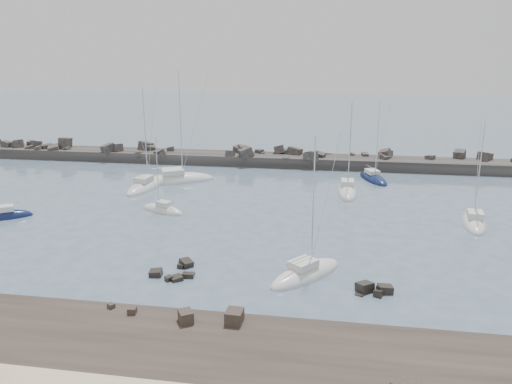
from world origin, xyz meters
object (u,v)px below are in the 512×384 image
(sailboat_7, at_px, (373,179))
(sailboat_3, at_px, (177,181))
(sailboat_1, at_px, (4,217))
(sailboat_6, at_px, (306,275))
(sailboat_5, at_px, (347,192))
(sailboat_8, at_px, (474,223))
(sailboat_2, at_px, (146,187))
(sailboat_4, at_px, (163,210))

(sailboat_7, bearing_deg, sailboat_3, -168.77)
(sailboat_7, bearing_deg, sailboat_1, -149.88)
(sailboat_7, bearing_deg, sailboat_6, -102.53)
(sailboat_5, height_order, sailboat_8, sailboat_5)
(sailboat_1, xyz_separation_m, sailboat_6, (37.77, -10.56, -0.00))
(sailboat_2, xyz_separation_m, sailboat_3, (3.45, 4.39, 0.00))
(sailboat_2, xyz_separation_m, sailboat_5, (29.87, 2.05, 0.00))
(sailboat_3, relative_size, sailboat_8, 1.39)
(sailboat_2, relative_size, sailboat_6, 1.15)
(sailboat_7, distance_m, sailboat_8, 22.45)
(sailboat_6, bearing_deg, sailboat_3, 125.56)
(sailboat_2, height_order, sailboat_8, sailboat_2)
(sailboat_4, xyz_separation_m, sailboat_5, (23.48, 12.62, 0.02))
(sailboat_7, height_order, sailboat_8, sailboat_7)
(sailboat_4, bearing_deg, sailboat_7, 37.26)
(sailboat_8, bearing_deg, sailboat_2, 168.05)
(sailboat_5, bearing_deg, sailboat_2, -176.08)
(sailboat_4, bearing_deg, sailboat_3, 101.14)
(sailboat_6, height_order, sailboat_8, sailboat_6)
(sailboat_3, bearing_deg, sailboat_4, -78.86)
(sailboat_1, distance_m, sailboat_3, 25.79)
(sailboat_2, relative_size, sailboat_3, 0.86)
(sailboat_1, distance_m, sailboat_6, 39.22)
(sailboat_2, relative_size, sailboat_5, 1.11)
(sailboat_5, bearing_deg, sailboat_6, -98.12)
(sailboat_3, bearing_deg, sailboat_7, 11.23)
(sailboat_3, bearing_deg, sailboat_6, -54.44)
(sailboat_2, height_order, sailboat_5, sailboat_2)
(sailboat_1, height_order, sailboat_8, sailboat_8)
(sailboat_2, distance_m, sailboat_3, 5.58)
(sailboat_3, bearing_deg, sailboat_5, -5.06)
(sailboat_6, bearing_deg, sailboat_4, 140.00)
(sailboat_4, xyz_separation_m, sailboat_8, (38.09, 1.16, 0.02))
(sailboat_6, bearing_deg, sailboat_7, 77.47)
(sailboat_1, relative_size, sailboat_4, 1.04)
(sailboat_4, xyz_separation_m, sailboat_6, (19.36, -16.25, 0.01))
(sailboat_1, distance_m, sailboat_7, 53.24)
(sailboat_3, height_order, sailboat_4, sailboat_3)
(sailboat_4, distance_m, sailboat_7, 34.73)
(sailboat_3, xyz_separation_m, sailboat_4, (2.95, -14.96, -0.02))
(sailboat_1, height_order, sailboat_5, sailboat_5)
(sailboat_3, bearing_deg, sailboat_2, -128.17)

